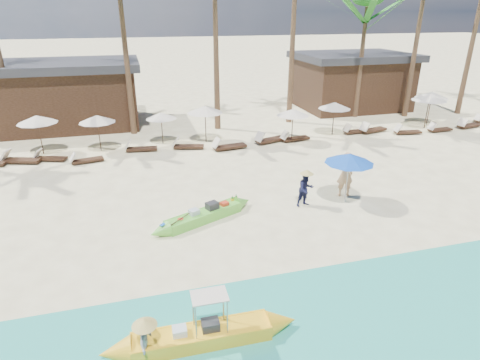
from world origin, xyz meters
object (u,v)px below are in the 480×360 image
object	(u,v)px
tourist	(345,174)
blue_umbrella	(349,158)
green_canoe	(204,215)
yellow_canoe	(202,336)

from	to	relation	value
tourist	blue_umbrella	world-z (taller)	blue_umbrella
green_canoe	blue_umbrella	world-z (taller)	blue_umbrella
green_canoe	blue_umbrella	xyz separation A→B (m)	(5.97, 0.06, 1.70)
tourist	blue_umbrella	size ratio (longest dim) A/B	0.93
green_canoe	yellow_canoe	bearing A→B (deg)	-124.59
green_canoe	tourist	world-z (taller)	tourist
blue_umbrella	yellow_canoe	bearing A→B (deg)	-139.61
yellow_canoe	blue_umbrella	distance (m)	9.51
green_canoe	yellow_canoe	world-z (taller)	yellow_canoe
yellow_canoe	green_canoe	bearing A→B (deg)	80.31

